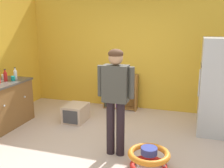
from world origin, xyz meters
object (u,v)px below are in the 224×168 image
(refrigerator, at_px, (220,87))
(white_cup, at_px, (4,77))
(standing_person, at_px, (116,92))
(teal_cup, at_px, (13,78))
(pet_carrier, at_px, (76,113))
(baby_walker, at_px, (149,158))
(bookshelf, at_px, (119,94))
(clear_bottle, at_px, (15,74))
(ketchup_bottle, at_px, (5,76))

(refrigerator, relative_size, white_cup, 18.74)
(standing_person, bearing_deg, teal_cup, 165.17)
(refrigerator, bearing_deg, pet_carrier, -174.46)
(baby_walker, xyz_separation_m, teal_cup, (-2.90, 0.87, 0.79))
(standing_person, relative_size, teal_cup, 17.53)
(refrigerator, height_order, teal_cup, refrigerator)
(teal_cup, bearing_deg, bookshelf, 42.22)
(clear_bottle, relative_size, teal_cup, 2.59)
(teal_cup, bearing_deg, refrigerator, 10.74)
(standing_person, xyz_separation_m, white_cup, (-2.64, 0.71, -0.07))
(baby_walker, relative_size, white_cup, 6.36)
(teal_cup, bearing_deg, standing_person, -14.83)
(ketchup_bottle, distance_m, clear_bottle, 0.23)
(white_cup, bearing_deg, teal_cup, -17.25)
(standing_person, xyz_separation_m, ketchup_bottle, (-2.44, 0.54, -0.01))
(standing_person, bearing_deg, clear_bottle, 162.38)
(standing_person, height_order, teal_cup, standing_person)
(refrigerator, distance_m, clear_bottle, 4.00)
(bookshelf, xyz_separation_m, ketchup_bottle, (-1.85, -1.66, 0.64))
(bookshelf, height_order, white_cup, white_cup)
(white_cup, height_order, teal_cup, same)
(bookshelf, xyz_separation_m, standing_person, (0.59, -2.20, 0.66))
(refrigerator, bearing_deg, teal_cup, -169.26)
(refrigerator, bearing_deg, bookshelf, 158.80)
(refrigerator, height_order, ketchup_bottle, refrigerator)
(baby_walker, bearing_deg, white_cup, 163.27)
(standing_person, bearing_deg, white_cup, 164.88)
(bookshelf, xyz_separation_m, clear_bottle, (-1.79, -1.44, 0.64))
(refrigerator, relative_size, clear_bottle, 7.24)
(standing_person, height_order, ketchup_bottle, standing_person)
(ketchup_bottle, distance_m, white_cup, 0.27)
(bookshelf, relative_size, ketchup_bottle, 3.46)
(ketchup_bottle, bearing_deg, white_cup, 138.42)
(baby_walker, xyz_separation_m, white_cup, (-3.21, 0.97, 0.79))
(pet_carrier, bearing_deg, bookshelf, 61.08)
(refrigerator, relative_size, standing_person, 1.07)
(baby_walker, distance_m, pet_carrier, 2.23)
(teal_cup, bearing_deg, baby_walker, -16.67)
(pet_carrier, bearing_deg, white_cup, -165.34)
(clear_bottle, bearing_deg, teal_cup, -71.98)
(bookshelf, distance_m, baby_walker, 2.72)
(refrigerator, bearing_deg, baby_walker, -121.89)
(white_cup, bearing_deg, ketchup_bottle, -41.58)
(clear_bottle, distance_m, teal_cup, 0.15)
(pet_carrier, relative_size, white_cup, 5.81)
(bookshelf, bearing_deg, baby_walker, -64.62)
(clear_bottle, xyz_separation_m, teal_cup, (0.04, -0.14, -0.05))
(standing_person, xyz_separation_m, clear_bottle, (-2.38, 0.75, -0.01))
(bookshelf, bearing_deg, ketchup_bottle, -138.17)
(white_cup, bearing_deg, baby_walker, -16.73)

